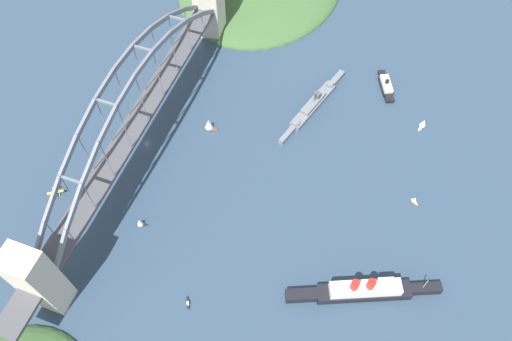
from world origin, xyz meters
TOP-DOWN VIEW (x-y plane):
  - ground_plane at (0.00, 0.00)m, footprint 1400.00×1400.00m
  - harbor_arch_bridge at (-0.00, -0.00)m, footprint 295.21×20.09m
  - ocean_liner at (53.63, 165.16)m, footprint 41.03×84.93m
  - naval_cruiser at (-70.27, 99.01)m, footprint 79.06×26.94m
  - harbor_ferry_steamer at (-106.60, 144.43)m, footprint 30.17×18.03m
  - seaplane_taxiing_near_bridge at (56.37, -36.57)m, footprint 8.39×9.51m
  - small_boat_0 at (-26.65, 35.66)m, footprint 5.65×10.17m
  - small_boat_1 at (-79.58, 176.35)m, footprint 8.05×5.62m
  - small_boat_2 at (-17.09, 182.00)m, footprint 4.75×5.54m
  - small_boat_3 at (93.26, 73.00)m, footprint 6.72×4.47m
  - small_boat_4 at (57.81, 24.85)m, footprint 5.02×6.96m

SIDE VIEW (x-z plane):
  - ground_plane at x=0.00m, z-range 0.00..0.00m
  - small_boat_3 at x=93.26m, z-range -0.29..1.69m
  - seaplane_taxiing_near_bridge at x=56.37m, z-range -0.31..4.67m
  - harbor_ferry_steamer at x=-106.60m, z-range -1.52..6.25m
  - small_boat_2 at x=-17.09m, z-range -0.10..5.89m
  - naval_cruiser at x=-70.27m, z-range -5.49..11.54m
  - small_boat_4 at x=57.81m, z-range -0.24..7.51m
  - small_boat_1 at x=-79.58m, z-range -0.21..8.13m
  - small_boat_0 at x=-26.65m, z-range -0.43..10.40m
  - ocean_liner at x=53.63m, z-range -4.07..15.27m
  - harbor_arch_bridge at x=0.00m, z-range -5.61..65.86m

